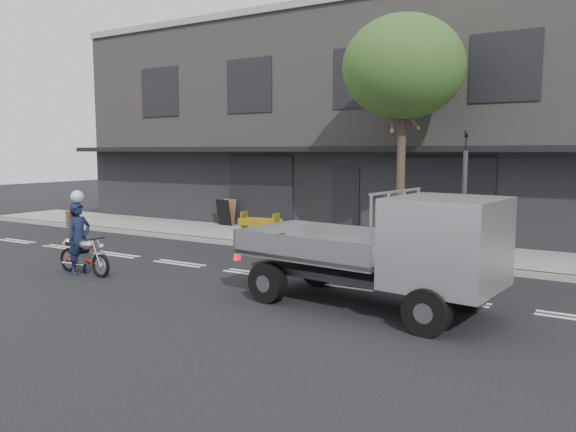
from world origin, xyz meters
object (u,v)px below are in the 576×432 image
(rider, at_px, (79,238))
(flatbed_ute, at_px, (421,246))
(street_tree, at_px, (403,68))
(sandwich_board, at_px, (224,213))
(motorcycle, at_px, (84,255))
(construction_barrier, at_px, (257,223))
(traffic_light_pole, at_px, (464,204))

(rider, height_order, flatbed_ute, flatbed_ute)
(street_tree, xyz_separation_m, sandwich_board, (-7.61, 1.63, -4.63))
(motorcycle, relative_size, construction_barrier, 1.30)
(flatbed_ute, relative_size, sandwich_board, 5.13)
(traffic_light_pole, relative_size, motorcycle, 1.91)
(construction_barrier, height_order, sandwich_board, sandwich_board)
(sandwich_board, bearing_deg, street_tree, -6.74)
(street_tree, relative_size, construction_barrier, 4.77)
(motorcycle, distance_m, flatbed_ute, 8.21)
(traffic_light_pole, distance_m, flatbed_ute, 4.79)
(rider, bearing_deg, motorcycle, -87.94)
(rider, height_order, sandwich_board, rider)
(motorcycle, bearing_deg, flatbed_ute, 7.52)
(street_tree, relative_size, motorcycle, 3.68)
(motorcycle, height_order, rider, rider)
(construction_barrier, xyz_separation_m, sandwich_board, (-2.45, 1.35, 0.10))
(traffic_light_pole, relative_size, rider, 2.00)
(flatbed_ute, bearing_deg, sandwich_board, 150.33)
(street_tree, relative_size, rider, 3.85)
(street_tree, height_order, motorcycle, street_tree)
(motorcycle, height_order, sandwich_board, sandwich_board)
(street_tree, relative_size, traffic_light_pole, 1.93)
(traffic_light_pole, bearing_deg, flatbed_ute, -84.58)
(traffic_light_pole, height_order, flatbed_ute, traffic_light_pole)
(motorcycle, bearing_deg, construction_barrier, 87.60)
(traffic_light_pole, height_order, sandwich_board, traffic_light_pole)
(motorcycle, relative_size, sandwich_board, 1.83)
(flatbed_ute, height_order, sandwich_board, flatbed_ute)
(traffic_light_pole, relative_size, construction_barrier, 2.48)
(flatbed_ute, bearing_deg, construction_barrier, 148.34)
(traffic_light_pole, xyz_separation_m, sandwich_board, (-9.61, 2.48, -1.00))
(traffic_light_pole, bearing_deg, street_tree, 156.97)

